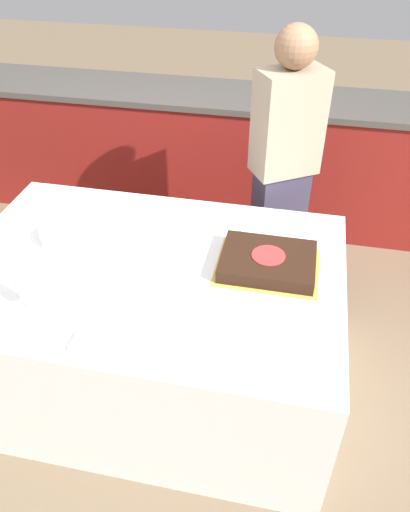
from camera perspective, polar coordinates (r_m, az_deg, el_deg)
ground_plane at (r=2.72m, az=-5.46°, el=-13.24°), size 14.00×14.00×0.00m
back_counter at (r=3.71m, az=1.40°, el=11.49°), size 4.40×0.58×0.92m
dining_table at (r=2.45m, az=-5.96°, el=-7.86°), size 1.71×1.17×0.73m
cake at (r=2.18m, az=7.19°, el=-0.63°), size 0.45×0.35×0.07m
plate_stack at (r=2.41m, az=-15.96°, el=2.38°), size 0.20×0.20×0.07m
wine_glass at (r=2.04m, az=-20.03°, el=-3.31°), size 0.06×0.06×0.16m
side_plate_near_cake at (r=2.45m, az=6.28°, el=3.38°), size 0.21×0.21×0.00m
utensil_pile at (r=1.89m, az=-12.40°, el=-9.88°), size 0.18×0.09×0.02m
person_cutting_cake at (r=2.74m, az=8.88°, el=9.38°), size 0.38×0.35×1.57m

